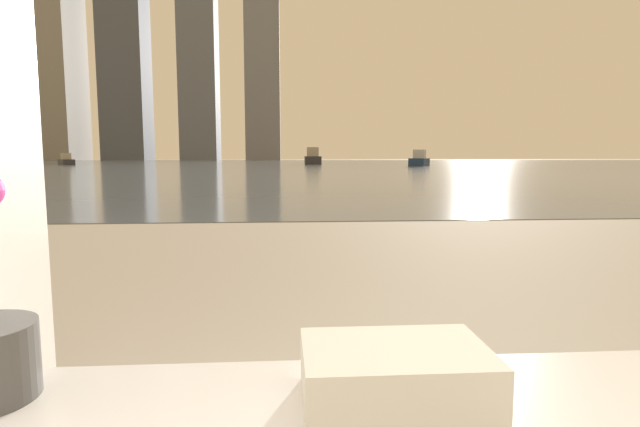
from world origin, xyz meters
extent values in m
cube|color=silver|center=(-0.04, 0.80, 0.59)|extent=(0.25, 0.17, 0.04)
cube|color=silver|center=(-0.04, 0.80, 0.63)|extent=(0.25, 0.17, 0.04)
cube|color=slate|center=(0.00, 62.00, 0.01)|extent=(180.00, 110.00, 0.01)
cube|color=#2D2D33|center=(-23.03, 54.51, 0.30)|extent=(2.71, 3.35, 0.57)
cube|color=#B2A893|center=(-23.03, 54.51, 0.91)|extent=(1.35, 1.47, 0.65)
cube|color=#2D2D33|center=(3.02, 56.92, 0.46)|extent=(1.85, 5.13, 0.89)
cube|color=#B2A893|center=(3.02, 56.92, 1.41)|extent=(1.31, 1.94, 1.02)
cube|color=navy|center=(12.50, 46.53, 0.36)|extent=(2.92, 4.25, 0.71)
cube|color=silver|center=(12.50, 46.53, 1.12)|extent=(1.54, 1.79, 0.81)
cube|color=slate|center=(-19.37, 118.00, 29.96)|extent=(8.17, 8.71, 59.92)
cube|color=slate|center=(-5.01, 118.00, 35.35)|extent=(7.86, 6.53, 70.70)
camera|label=1|loc=(-0.18, 0.18, 0.90)|focal=28.00mm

